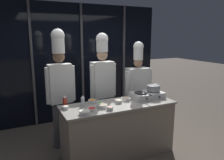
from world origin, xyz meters
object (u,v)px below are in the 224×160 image
Objects in this scene: frying_pan at (141,92)px; stock_pot at (154,88)px; chef_line at (138,83)px; prep_bowl_scallions at (100,103)px; prep_bowl_bean_sprouts at (65,107)px; portable_stove at (147,95)px; squeeze_bottle_clear at (83,101)px; chef_head at (60,79)px; prep_bowl_mushrooms at (102,106)px; squeeze_bottle_chili at (65,101)px; prep_bowl_garlic at (85,112)px; prep_bowl_noodles at (119,101)px; chef_sous at (102,78)px; prep_bowl_bell_pepper at (92,109)px; prep_bowl_soy_glaze at (126,99)px; prep_bowl_carrots at (92,101)px; prep_bowl_shrimp at (110,108)px.

stock_pot is (0.26, 0.01, 0.04)m from frying_pan.
prep_bowl_scallions is at bearing 26.81° from chef_line.
portable_stove is at bearing -1.78° from prep_bowl_bean_sprouts.
squeeze_bottle_clear is 0.63m from chef_head.
prep_bowl_mushrooms is 0.56m from prep_bowl_bean_sprouts.
squeeze_bottle_chili reaches higher than prep_bowl_garlic.
chef_line reaches higher than squeeze_bottle_chili.
chef_line is (0.72, 0.57, 0.12)m from prep_bowl_noodles.
squeeze_bottle_clear reaches higher than prep_bowl_scallions.
prep_bowl_garlic is 1.13m from chef_sous.
prep_bowl_bean_sprouts is 0.05× the size of chef_head.
prep_bowl_bell_pepper is (-0.19, -0.06, -0.01)m from prep_bowl_mushrooms.
prep_bowl_garlic is at bearing -139.32° from prep_bowl_scallions.
prep_bowl_scallions is 0.48m from prep_bowl_soy_glaze.
prep_bowl_carrots is at bearing 41.72° from chef_sous.
squeeze_bottle_chili is 0.09× the size of chef_line.
prep_bowl_garlic is 1.47× the size of prep_bowl_bean_sprouts.
squeeze_bottle_chili is 0.17m from prep_bowl_bean_sprouts.
chef_line is (1.56, 0.33, 0.07)m from squeeze_bottle_chili.
prep_bowl_mushrooms is at bearing -101.05° from prep_bowl_scallions.
portable_stove is 3.26× the size of squeeze_bottle_chili.
prep_bowl_noodles is at bearing 85.02° from chef_sous.
squeeze_bottle_chili is at bearing 175.17° from prep_bowl_carrots.
chef_sous is 0.77m from chef_line.
squeeze_bottle_chili reaches higher than prep_bowl_soy_glaze.
chef_line is (1.40, 0.83, 0.12)m from prep_bowl_garlic.
prep_bowl_soy_glaze is 1.27× the size of prep_bowl_bell_pepper.
squeeze_bottle_clear is 1.08× the size of prep_bowl_garlic.
squeeze_bottle_clear reaches higher than prep_bowl_mushrooms.
squeeze_bottle_chili reaches higher than prep_bowl_scallions.
prep_bowl_bell_pepper is (-0.22, -0.22, 0.00)m from prep_bowl_scallions.
prep_bowl_bell_pepper is at bearing 105.00° from chef_head.
chef_head is at bearing 150.30° from prep_bowl_soy_glaze.
prep_bowl_soy_glaze is (1.01, -0.17, -0.05)m from squeeze_bottle_chili.
prep_bowl_soy_glaze is at bearing -0.76° from prep_bowl_bean_sprouts.
prep_bowl_noodles is 0.68m from chef_sous.
prep_bowl_soy_glaze is (0.48, 0.01, 0.01)m from prep_bowl_scallions.
chef_line reaches higher than prep_bowl_mushrooms.
prep_bowl_carrots is (0.44, -0.04, -0.05)m from squeeze_bottle_chili.
prep_bowl_shrimp is at bearing 39.70° from chef_line.
chef_line is at bearing 18.35° from prep_bowl_carrots.
prep_bowl_soy_glaze is at bearing 35.39° from prep_bowl_shrimp.
prep_bowl_scallions is 0.70m from chef_sous.
stock_pot is at bearing -1.10° from prep_bowl_scallions.
prep_bowl_noodles is 0.88m from prep_bowl_bean_sprouts.
squeeze_bottle_clear reaches higher than prep_bowl_garlic.
squeeze_bottle_chili is 0.52m from prep_bowl_garlic.
prep_bowl_noodles reaches higher than prep_bowl_scallions.
prep_bowl_bell_pepper is (-1.12, -0.20, -0.03)m from portable_stove.
frying_pan is 0.87m from prep_bowl_carrots.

